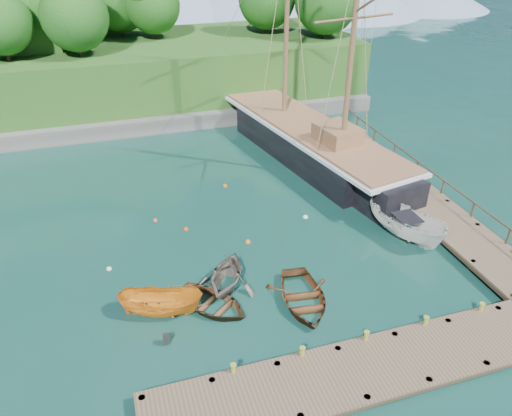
# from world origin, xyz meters

# --- Properties ---
(ground) EXTENTS (160.00, 160.00, 0.00)m
(ground) POSITION_xyz_m (0.00, 0.00, 0.00)
(ground) COLOR #133D32
(ground) RESTS_ON ground
(dock_near) EXTENTS (20.00, 3.20, 1.10)m
(dock_near) POSITION_xyz_m (2.00, -6.50, 0.43)
(dock_near) COLOR brown
(dock_near) RESTS_ON ground
(dock_east) EXTENTS (3.20, 24.00, 1.10)m
(dock_east) POSITION_xyz_m (11.50, 7.00, 0.43)
(dock_east) COLOR brown
(dock_east) RESTS_ON ground
(bollard_0) EXTENTS (0.26, 0.26, 0.45)m
(bollard_0) POSITION_xyz_m (-4.00, -5.10, 0.00)
(bollard_0) COLOR olive
(bollard_0) RESTS_ON ground
(bollard_1) EXTENTS (0.26, 0.26, 0.45)m
(bollard_1) POSITION_xyz_m (-1.00, -5.10, 0.00)
(bollard_1) COLOR olive
(bollard_1) RESTS_ON ground
(bollard_2) EXTENTS (0.26, 0.26, 0.45)m
(bollard_2) POSITION_xyz_m (2.00, -5.10, 0.00)
(bollard_2) COLOR olive
(bollard_2) RESTS_ON ground
(bollard_3) EXTENTS (0.26, 0.26, 0.45)m
(bollard_3) POSITION_xyz_m (5.00, -5.10, 0.00)
(bollard_3) COLOR olive
(bollard_3) RESTS_ON ground
(bollard_4) EXTENTS (0.26, 0.26, 0.45)m
(bollard_4) POSITION_xyz_m (8.00, -5.10, 0.00)
(bollard_4) COLOR olive
(bollard_4) RESTS_ON ground
(rowboat_0) EXTENTS (4.67, 4.82, 0.81)m
(rowboat_0) POSITION_xyz_m (-3.83, -0.50, 0.00)
(rowboat_0) COLOR #513821
(rowboat_0) RESTS_ON ground
(rowboat_1) EXTENTS (4.53, 4.71, 1.91)m
(rowboat_1) POSITION_xyz_m (-2.74, 0.85, 0.00)
(rowboat_1) COLOR #5F5A4F
(rowboat_1) RESTS_ON ground
(rowboat_2) EXTENTS (3.76, 4.85, 0.92)m
(rowboat_2) POSITION_xyz_m (0.52, -1.50, 0.00)
(rowboat_2) COLOR #4E2E17
(rowboat_2) RESTS_ON ground
(motorboat_orange) EXTENTS (4.35, 2.81, 1.57)m
(motorboat_orange) POSITION_xyz_m (-6.23, -0.20, 0.00)
(motorboat_orange) COLOR orange
(motorboat_orange) RESTS_ON ground
(cabin_boat_white) EXTENTS (3.63, 5.75, 2.08)m
(cabin_boat_white) POSITION_xyz_m (8.41, 2.00, 0.00)
(cabin_boat_white) COLOR silver
(cabin_boat_white) RESTS_ON ground
(schooner) EXTENTS (8.74, 27.14, 20.02)m
(schooner) POSITION_xyz_m (7.33, 13.84, 1.11)
(schooner) COLOR black
(schooner) RESTS_ON ground
(mooring_buoy_0) EXTENTS (0.29, 0.29, 0.29)m
(mooring_buoy_0) POSITION_xyz_m (-8.46, 4.16, 0.00)
(mooring_buoy_0) COLOR white
(mooring_buoy_0) RESTS_ON ground
(mooring_buoy_1) EXTENTS (0.31, 0.31, 0.31)m
(mooring_buoy_1) POSITION_xyz_m (-3.77, 6.75, 0.00)
(mooring_buoy_1) COLOR #DB430A
(mooring_buoy_1) RESTS_ON ground
(mooring_buoy_2) EXTENTS (0.31, 0.31, 0.31)m
(mooring_buoy_2) POSITION_xyz_m (-0.56, 4.31, 0.00)
(mooring_buoy_2) COLOR orange
(mooring_buoy_2) RESTS_ON ground
(mooring_buoy_3) EXTENTS (0.32, 0.32, 0.32)m
(mooring_buoy_3) POSITION_xyz_m (3.68, 5.82, 0.00)
(mooring_buoy_3) COLOR white
(mooring_buoy_3) RESTS_ON ground
(mooring_buoy_4) EXTENTS (0.29, 0.29, 0.29)m
(mooring_buoy_4) POSITION_xyz_m (-5.40, 8.30, 0.00)
(mooring_buoy_4) COLOR #F34923
(mooring_buoy_4) RESTS_ON ground
(mooring_buoy_5) EXTENTS (0.31, 0.31, 0.31)m
(mooring_buoy_5) POSITION_xyz_m (-0.11, 11.32, 0.00)
(mooring_buoy_5) COLOR #EF5C08
(mooring_buoy_5) RESTS_ON ground
(headland) EXTENTS (51.00, 19.31, 12.90)m
(headland) POSITION_xyz_m (-12.88, 31.36, 5.54)
(headland) COLOR #474744
(headland) RESTS_ON ground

